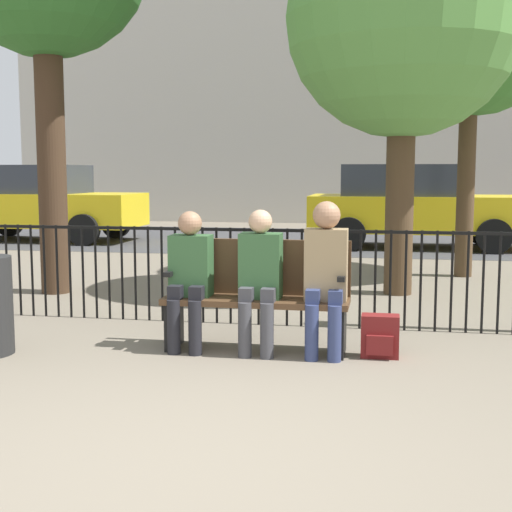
% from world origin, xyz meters
% --- Properties ---
extents(ground_plane, '(80.00, 80.00, 0.00)m').
position_xyz_m(ground_plane, '(0.00, 0.00, 0.00)').
color(ground_plane, '#706656').
extents(park_bench, '(1.54, 0.45, 0.92)m').
position_xyz_m(park_bench, '(0.00, 2.45, 0.49)').
color(park_bench, '#4C331E').
rests_on(park_bench, ground).
extents(seated_person_0, '(0.34, 0.39, 1.17)m').
position_xyz_m(seated_person_0, '(-0.56, 2.32, 0.65)').
color(seated_person_0, black).
rests_on(seated_person_0, ground).
extents(seated_person_1, '(0.34, 0.39, 1.18)m').
position_xyz_m(seated_person_1, '(0.04, 2.32, 0.66)').
color(seated_person_1, '#3D3D42').
rests_on(seated_person_1, ground).
extents(seated_person_2, '(0.34, 0.39, 1.26)m').
position_xyz_m(seated_person_2, '(0.58, 2.32, 0.71)').
color(seated_person_2, navy).
rests_on(seated_person_2, ground).
extents(backpack, '(0.30, 0.21, 0.35)m').
position_xyz_m(backpack, '(1.02, 2.35, 0.17)').
color(backpack, maroon).
rests_on(backpack, ground).
extents(fence_railing, '(9.01, 0.03, 0.95)m').
position_xyz_m(fence_railing, '(-0.02, 3.38, 0.56)').
color(fence_railing, black).
rests_on(fence_railing, ground).
extents(tree_0, '(3.08, 3.08, 5.33)m').
position_xyz_m(tree_0, '(2.14, 7.08, 3.77)').
color(tree_0, '#4C3823').
rests_on(tree_0, ground).
extents(tree_1, '(2.79, 2.79, 4.67)m').
position_xyz_m(tree_1, '(1.20, 5.42, 3.25)').
color(tree_1, '#4C3823').
rests_on(tree_1, ground).
extents(street_surface, '(24.00, 6.00, 0.01)m').
position_xyz_m(street_surface, '(0.00, 12.00, 0.00)').
color(street_surface, '#3D3D3F').
rests_on(street_surface, ground).
extents(parked_car_0, '(4.20, 1.94, 1.62)m').
position_xyz_m(parked_car_0, '(-6.31, 10.87, 0.84)').
color(parked_car_0, yellow).
rests_on(parked_car_0, ground).
extents(parked_car_1, '(4.20, 1.94, 1.62)m').
position_xyz_m(parked_car_1, '(1.57, 10.86, 0.84)').
color(parked_car_1, yellow).
rests_on(parked_car_1, ground).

